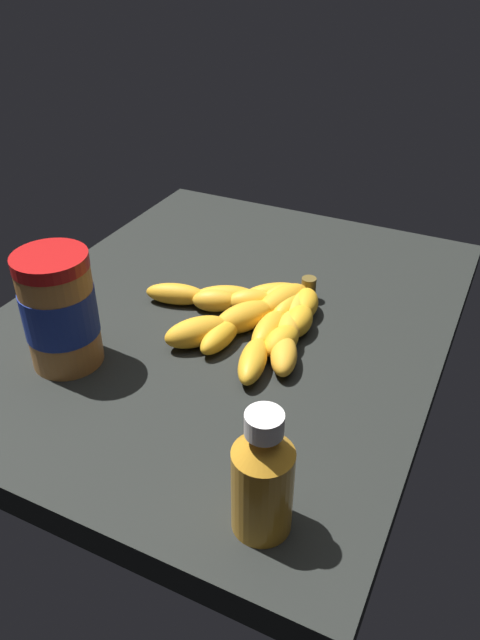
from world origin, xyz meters
TOP-DOWN VIEW (x-y plane):
  - ground_plane at (0.00, 0.00)cm, footprint 70.59×56.00cm
  - banana_bunch at (0.78, 5.11)cm, footprint 22.98×25.37cm
  - peanut_butter_jar at (17.13, -12.24)cm, footprint 8.36×8.36cm
  - honey_bottle at (28.35, 17.82)cm, footprint 5.22×5.22cm

SIDE VIEW (x-z plane):
  - ground_plane at x=0.00cm, z-range -3.69..0.00cm
  - banana_bunch at x=0.78cm, z-range -0.24..3.43cm
  - honey_bottle at x=28.35cm, z-range -0.58..12.12cm
  - peanut_butter_jar at x=17.13cm, z-range -0.03..13.95cm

